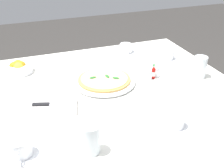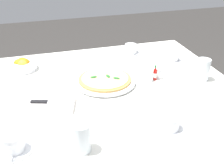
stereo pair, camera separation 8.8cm
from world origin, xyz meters
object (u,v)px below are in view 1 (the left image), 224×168
object	(u,v)px
water_glass_near_left	(200,68)
citrus_bowl	(19,68)
salt_shaker	(157,72)
hot_sauce_bottle	(153,73)
napkin_folded	(52,107)
dinner_knife	(52,104)
coffee_cup_far_right	(167,56)
coffee_cup_far_left	(126,49)
coffee_cup_left_edge	(175,121)
pepper_shaker	(149,76)
coffee_cup_right_edge	(21,149)
water_glass_center_back	(91,140)
pizza	(104,79)
pizza_plate	(104,81)

from	to	relation	value
water_glass_near_left	citrus_bowl	distance (m)	0.99
salt_shaker	hot_sauce_bottle	bearing A→B (deg)	-160.35
water_glass_near_left	napkin_folded	world-z (taller)	water_glass_near_left
dinner_knife	citrus_bowl	xyz separation A→B (m)	(-0.11, 0.44, 0.00)
napkin_folded	hot_sauce_bottle	world-z (taller)	hot_sauce_bottle
napkin_folded	dinner_knife	bearing A→B (deg)	-2.16
coffee_cup_far_right	dinner_knife	xyz separation A→B (m)	(-0.75, -0.31, -0.00)
water_glass_near_left	salt_shaker	size ratio (longest dim) A/B	2.05
coffee_cup_far_right	coffee_cup_far_left	distance (m)	0.27
coffee_cup_left_edge	pepper_shaker	size ratio (longest dim) A/B	2.31
coffee_cup_far_left	coffee_cup_right_edge	xyz separation A→B (m)	(-0.71, -0.76, 0.00)
coffee_cup_far_right	water_glass_center_back	bearing A→B (deg)	-136.75
hot_sauce_bottle	napkin_folded	bearing A→B (deg)	-168.77
coffee_cup_far_right	coffee_cup_right_edge	bearing A→B (deg)	-147.88
salt_shaker	coffee_cup_far_left	bearing A→B (deg)	94.21
water_glass_center_back	coffee_cup_right_edge	bearing A→B (deg)	165.10
coffee_cup_right_edge	pepper_shaker	world-z (taller)	coffee_cup_right_edge
pizza	coffee_cup_far_right	distance (m)	0.49
coffee_cup_right_edge	salt_shaker	bearing A→B (deg)	27.48
coffee_cup_far_left	pepper_shaker	xyz separation A→B (m)	(-0.03, -0.39, -0.00)
pizza	hot_sauce_bottle	distance (m)	0.27
coffee_cup_far_left	salt_shaker	bearing A→B (deg)	-85.79
water_glass_near_left	salt_shaker	bearing A→B (deg)	160.63
citrus_bowl	salt_shaker	xyz separation A→B (m)	(0.70, -0.31, -0.00)
salt_shaker	pepper_shaker	xyz separation A→B (m)	(-0.06, -0.02, 0.00)
pizza_plate	pepper_shaker	xyz separation A→B (m)	(0.24, -0.05, 0.01)
pizza	coffee_cup_left_edge	world-z (taller)	coffee_cup_left_edge
coffee_cup_far_right	coffee_cup_left_edge	xyz separation A→B (m)	(-0.31, -0.61, 0.00)
pizza	coffee_cup_right_edge	xyz separation A→B (m)	(-0.45, -0.41, 0.01)
water_glass_near_left	pepper_shaker	xyz separation A→B (m)	(-0.27, 0.06, -0.02)
napkin_folded	dinner_knife	xyz separation A→B (m)	(0.00, -0.00, 0.01)
hot_sauce_bottle	pepper_shaker	size ratio (longest dim) A/B	1.48
coffee_cup_far_right	pizza	bearing A→B (deg)	-160.96
coffee_cup_left_edge	coffee_cup_right_edge	distance (m)	0.59
salt_shaker	coffee_cup_far_right	bearing A→B (deg)	47.73
pizza_plate	hot_sauce_bottle	world-z (taller)	hot_sauce_bottle
coffee_cup_left_edge	pepper_shaker	bearing A→B (deg)	77.40
pizza	salt_shaker	bearing A→B (deg)	-5.13
coffee_cup_left_edge	dinner_knife	distance (m)	0.53
coffee_cup_right_edge	napkin_folded	size ratio (longest dim) A/B	0.53
dinner_knife	hot_sauce_bottle	size ratio (longest dim) A/B	2.31
coffee_cup_far_right	pepper_shaker	distance (m)	0.30
pizza_plate	coffee_cup_far_left	distance (m)	0.44
coffee_cup_far_left	water_glass_center_back	bearing A→B (deg)	-120.15
water_glass_center_back	dinner_knife	xyz separation A→B (m)	(-0.08, 0.33, -0.03)
salt_shaker	napkin_folded	bearing A→B (deg)	-168.36
coffee_cup_right_edge	napkin_folded	xyz separation A→B (m)	(0.15, 0.26, -0.02)
pizza	salt_shaker	distance (m)	0.29
water_glass_center_back	napkin_folded	xyz separation A→B (m)	(-0.08, 0.33, -0.04)
pizza_plate	water_glass_center_back	bearing A→B (deg)	-114.07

